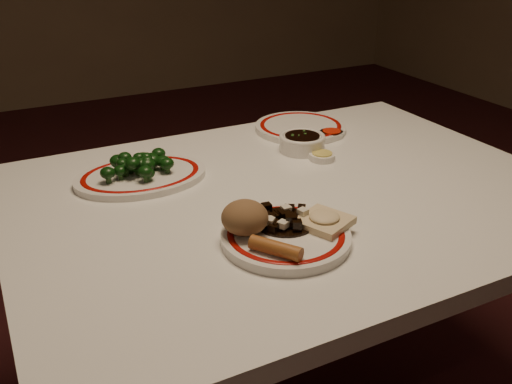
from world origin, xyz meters
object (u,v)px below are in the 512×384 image
object	(u,v)px
fried_wonton	(324,220)
broccoli_pile	(139,164)
main_plate	(286,237)
dining_table	(291,227)
stirfry_heap	(283,219)
spring_roll	(276,248)
soy_bowl	(302,143)
broccoli_plate	(141,176)
rice_mound	(245,217)

from	to	relation	value
fried_wonton	broccoli_pile	distance (m)	0.46
main_plate	broccoli_pile	size ratio (longest dim) A/B	1.61
dining_table	fried_wonton	xyz separation A→B (m)	(-0.04, -0.19, 0.12)
stirfry_heap	spring_roll	bearing A→B (deg)	-125.99
main_plate	soy_bowl	size ratio (longest dim) A/B	2.33
spring_roll	broccoli_plate	bearing A→B (deg)	68.47
main_plate	fried_wonton	xyz separation A→B (m)	(0.08, -0.01, 0.02)
dining_table	rice_mound	xyz separation A→B (m)	(-0.19, -0.15, 0.14)
spring_roll	main_plate	bearing A→B (deg)	12.50
main_plate	broccoli_plate	bearing A→B (deg)	111.80
stirfry_heap	soy_bowl	bearing A→B (deg)	54.01
main_plate	soy_bowl	xyz separation A→B (m)	(0.26, 0.38, 0.01)
rice_mound	spring_roll	bearing A→B (deg)	-82.02
dining_table	broccoli_pile	bearing A→B (deg)	143.43
spring_roll	stirfry_heap	world-z (taller)	stirfry_heap
main_plate	soy_bowl	distance (m)	0.46
broccoli_pile	dining_table	bearing A→B (deg)	-36.57
spring_roll	broccoli_pile	distance (m)	0.46
broccoli_plate	soy_bowl	size ratio (longest dim) A/B	2.70
broccoli_plate	dining_table	bearing A→B (deg)	-36.66
dining_table	broccoli_pile	distance (m)	0.37
dining_table	soy_bowl	world-z (taller)	soy_bowl
spring_roll	stirfry_heap	size ratio (longest dim) A/B	0.81
dining_table	spring_roll	xyz separation A→B (m)	(-0.17, -0.24, 0.12)
spring_roll	stirfry_heap	bearing A→B (deg)	19.43
stirfry_heap	fried_wonton	bearing A→B (deg)	-29.83
dining_table	broccoli_plate	distance (m)	0.36
fried_wonton	soy_bowl	distance (m)	0.43
main_plate	stirfry_heap	bearing A→B (deg)	69.39
dining_table	stirfry_heap	xyz separation A→B (m)	(-0.11, -0.15, 0.12)
broccoli_pile	fried_wonton	bearing A→B (deg)	-59.19
spring_roll	fried_wonton	distance (m)	0.14
broccoli_plate	rice_mound	bearing A→B (deg)	-75.64
broccoli_pile	soy_bowl	xyz separation A→B (m)	(0.42, -0.01, -0.02)
dining_table	broccoli_pile	xyz separation A→B (m)	(-0.28, 0.21, 0.13)
spring_roll	broccoli_plate	size ratio (longest dim) A/B	0.30
broccoli_plate	soy_bowl	bearing A→B (deg)	-1.58
spring_roll	soy_bowl	distance (m)	0.54
fried_wonton	soy_bowl	bearing A→B (deg)	64.35
spring_roll	soy_bowl	bearing A→B (deg)	19.42
spring_roll	soy_bowl	xyz separation A→B (m)	(0.32, 0.43, -0.01)
rice_mound	soy_bowl	world-z (taller)	rice_mound
dining_table	rice_mound	bearing A→B (deg)	-141.56
broccoli_pile	soy_bowl	world-z (taller)	broccoli_pile
broccoli_pile	stirfry_heap	bearing A→B (deg)	-64.67
rice_mound	stirfry_heap	world-z (taller)	rice_mound
fried_wonton	broccoli_pile	xyz separation A→B (m)	(-0.24, 0.39, 0.01)
rice_mound	broccoli_plate	xyz separation A→B (m)	(-0.09, 0.35, -0.04)
main_plate	broccoli_plate	world-z (taller)	main_plate
broccoli_pile	broccoli_plate	bearing A→B (deg)	11.37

